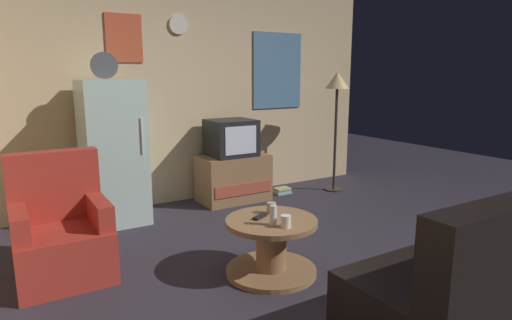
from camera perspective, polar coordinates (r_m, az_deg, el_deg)
The scene contains 14 objects.
ground_plane at distance 3.66m, azimuth 7.18°, elevation -14.05°, with size 12.00×12.00×0.00m, color #2D2833.
wall_with_art at distance 5.45m, azimuth -8.73°, elevation 8.91°, with size 5.20×0.12×2.69m.
fridge at distance 4.76m, azimuth -18.25°, elevation 0.96°, with size 0.60×0.62×1.77m.
tv_stand at distance 5.41m, azimuth -3.02°, elevation -2.36°, with size 0.84×0.53×0.58m.
crt_tv at distance 5.30m, azimuth -3.31°, elevation 2.95°, with size 0.54×0.51×0.44m.
standing_lamp at distance 5.84m, azimuth 10.60°, elevation 9.09°, with size 0.32×0.32×1.59m.
coffee_table at distance 3.48m, azimuth 2.02°, elevation -11.27°, with size 0.72×0.72×0.45m.
wine_glass at distance 3.26m, azimuth 2.26°, elevation -7.25°, with size 0.05×0.05×0.15m, color silver.
mug_ceramic_white at distance 3.23m, azimuth 3.93°, elevation -8.03°, with size 0.08×0.08×0.09m, color silver.
mug_ceramic_tan at distance 3.53m, azimuth 2.03°, elevation -6.31°, with size 0.08×0.08×0.09m, color tan.
remote_control at distance 3.43m, azimuth 0.54°, elevation -7.44°, with size 0.15×0.04×0.02m, color black.
armchair at distance 3.73m, azimuth -24.24°, elevation -8.86°, with size 0.68×0.68×0.96m.
couch at distance 3.09m, azimuth 27.89°, elevation -13.88°, with size 1.70×0.80×0.92m.
book_stack at distance 5.77m, azimuth 3.45°, elevation -4.06°, with size 0.22×0.15×0.08m.
Camera 1 is at (-2.08, -2.58, 1.56)m, focal length 30.44 mm.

